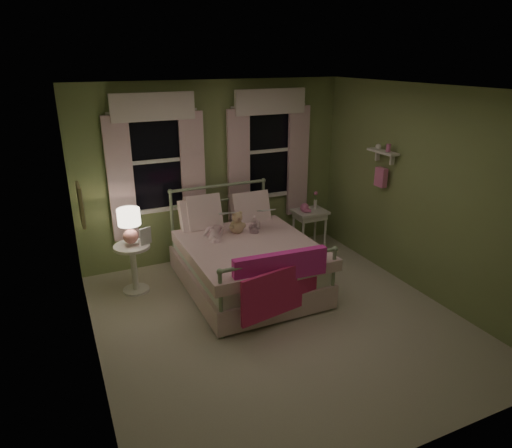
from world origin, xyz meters
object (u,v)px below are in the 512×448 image
child_left (213,210)px  child_right (251,211)px  teddy_bear (237,224)px  nightstand_right (310,217)px  nightstand_left (133,262)px  table_lamp (129,223)px  bed (245,260)px

child_left → child_right: child_left is taller
child_right → teddy_bear: child_right is taller
nightstand_right → teddy_bear: bearing=-162.4°
teddy_bear → nightstand_left: size_ratio=0.49×
child_right → nightstand_right: child_right is taller
nightstand_left → table_lamp: size_ratio=1.42×
bed → table_lamp: bearing=160.7°
child_left → nightstand_right: child_left is taller
teddy_bear → nightstand_right: bearing=17.6°
table_lamp → teddy_bear: bearing=-8.4°
nightstand_left → nightstand_right: (2.77, 0.25, 0.13)m
child_right → table_lamp: (-1.64, 0.04, 0.06)m
child_right → nightstand_left: size_ratio=0.98×
child_right → child_left: bearing=19.3°
teddy_bear → nightstand_right: size_ratio=0.49×
table_lamp → nightstand_right: bearing=5.1°
child_right → teddy_bear: size_ratio=2.02×
bed → table_lamp: (-1.36, 0.47, 0.58)m
child_right → table_lamp: bearing=17.8°
nightstand_left → table_lamp: bearing=0.0°
bed → table_lamp: 1.55m
teddy_bear → nightstand_right: teddy_bear is taller
bed → child_left: size_ratio=2.45×
nightstand_left → bed: bearing=-19.3°
child_right → teddy_bear: (-0.28, -0.16, -0.10)m
table_lamp → nightstand_right: 2.81m
child_right → bed: bearing=75.9°
child_right → nightstand_right: size_ratio=1.00×
bed → child_right: 0.73m
teddy_bear → nightstand_left: 1.43m
bed → table_lamp: bed is taller
table_lamp → child_left: bearing=-2.2°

